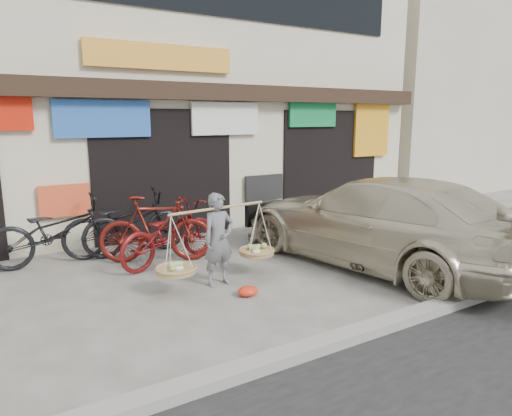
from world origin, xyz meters
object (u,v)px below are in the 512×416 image
street_vendor (219,244)px  suv (376,221)px  bike_1 (156,229)px  bike_2 (169,233)px  bike_0 (58,231)px  bike_3 (126,223)px

street_vendor → suv: (2.81, -0.47, 0.12)m
bike_1 → bike_2: 0.25m
street_vendor → bike_0: bearing=123.0°
bike_2 → bike_3: (-0.50, 0.92, 0.05)m
bike_1 → suv: size_ratio=0.36×
suv → bike_0: bearing=-40.2°
bike_1 → street_vendor: bearing=-140.5°
street_vendor → bike_1: street_vendor is taller
bike_2 → street_vendor: bearing=170.6°
street_vendor → bike_0: (-1.94, 2.32, -0.05)m
street_vendor → bike_3: (-0.77, 2.32, -0.05)m
bike_1 → suv: bearing=-98.2°
bike_2 → bike_3: bearing=8.1°
bike_0 → street_vendor: bearing=-136.6°
bike_2 → suv: (3.08, -1.87, 0.22)m
bike_0 → suv: (4.75, -2.78, 0.17)m
street_vendor → bike_2: street_vendor is taller
bike_1 → bike_2: (0.17, -0.18, -0.05)m
street_vendor → bike_2: 1.43m
street_vendor → bike_2: bearing=94.0°
street_vendor → bike_1: (-0.44, 1.58, -0.05)m
street_vendor → bike_1: 1.64m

